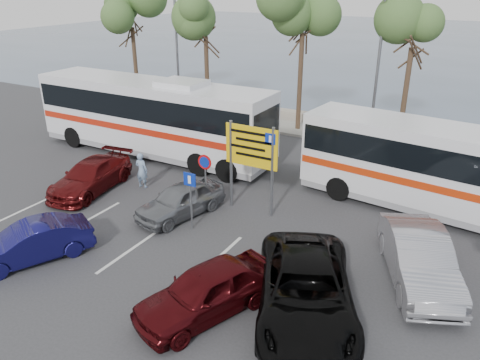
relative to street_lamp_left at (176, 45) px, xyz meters
The scene contains 23 objects.
ground 17.43m from the street_lamp_left, 53.51° to the right, with size 120.00×120.00×0.00m, color #323234.
kerb_strip 10.99m from the street_lamp_left, ahead, with size 44.00×2.40×0.15m, color gray.
seawall 11.16m from the street_lamp_left, 13.93° to the left, with size 48.00×0.80×0.60m, color gray.
sea 47.77m from the street_lamp_left, 77.86° to the left, with size 140.00×140.00×0.00m, color #3C4F61.
tree_far_left 4.38m from the street_lamp_left, behind, with size 3.20×3.20×7.60m.
tree_left 2.49m from the street_lamp_left, 13.51° to the left, with size 3.20×3.20×7.20m.
tree_mid 8.76m from the street_lamp_left, ahead, with size 3.20×3.20×8.00m.
tree_right 14.59m from the street_lamp_left, ahead, with size 3.20×3.20×7.40m.
street_lamp_left is the anchor object (origin of this frame).
street_lamp_right 13.00m from the street_lamp_left, ahead, with size 0.45×1.15×8.01m.
direction_sign 15.24m from the street_lamp_left, 43.17° to the right, with size 2.20×0.12×3.60m.
sign_no_stop 14.88m from the street_lamp_left, 49.83° to the right, with size 0.60×0.08×2.35m.
sign_parking 16.37m from the street_lamp_left, 52.40° to the right, with size 0.50×0.07×2.25m.
lane_markings 17.62m from the street_lamp_left, 58.61° to the right, with size 12.02×4.20×0.01m, color silver, non-canonical shape.
coach_bus_left 8.30m from the street_lamp_left, 63.50° to the right, with size 13.12×2.89×4.08m.
coach_bus_right 19.55m from the street_lamp_left, 21.28° to the right, with size 12.11×3.92×3.71m.
car_silver_a 15.41m from the street_lamp_left, 53.79° to the right, with size 1.53×3.81×1.30m, color slate.
car_blue 18.61m from the street_lamp_left, 69.39° to the right, with size 1.36×3.89×1.28m, color #12104E.
car_maroon 13.27m from the street_lamp_left, 71.59° to the right, with size 1.84×4.52×1.31m, color #550E0F.
car_red 21.23m from the street_lamp_left, 51.93° to the right, with size 1.69×4.20×1.43m, color #41090C.
suv_black 21.86m from the street_lamp_left, 44.83° to the right, with size 2.57×5.57×1.55m, color black.
car_silver_b 21.71m from the street_lamp_left, 34.23° to the right, with size 1.65×4.74×1.56m, color #9B9BA0.
pedestrian_near 12.70m from the street_lamp_left, 61.76° to the right, with size 0.59×0.39×1.61m, color #7F9AB9.
Camera 1 is at (8.81, -11.67, 8.60)m, focal length 35.00 mm.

